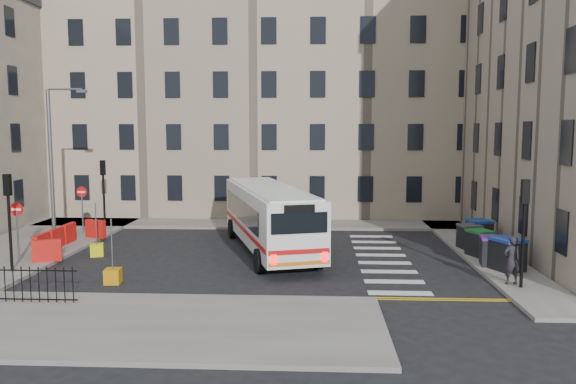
# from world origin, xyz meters

# --- Properties ---
(ground) EXTENTS (120.00, 120.00, 0.00)m
(ground) POSITION_xyz_m (0.00, 0.00, 0.00)
(ground) COLOR black
(ground) RESTS_ON ground
(pavement_north) EXTENTS (36.00, 3.20, 0.15)m
(pavement_north) POSITION_xyz_m (-6.00, 8.60, 0.07)
(pavement_north) COLOR slate
(pavement_north) RESTS_ON ground
(pavement_east) EXTENTS (2.40, 26.00, 0.15)m
(pavement_east) POSITION_xyz_m (9.00, 4.00, 0.07)
(pavement_east) COLOR slate
(pavement_east) RESTS_ON ground
(pavement_west) EXTENTS (6.00, 22.00, 0.15)m
(pavement_west) POSITION_xyz_m (-14.00, 1.00, 0.07)
(pavement_west) COLOR slate
(pavement_west) RESTS_ON ground
(pavement_sw) EXTENTS (20.00, 6.00, 0.15)m
(pavement_sw) POSITION_xyz_m (-7.00, -10.00, 0.07)
(pavement_sw) COLOR slate
(pavement_sw) RESTS_ON ground
(terrace_north) EXTENTS (38.30, 10.80, 17.20)m
(terrace_north) POSITION_xyz_m (-7.00, 15.50, 8.62)
(terrace_north) COLOR tan
(terrace_north) RESTS_ON ground
(traffic_light_east) EXTENTS (0.28, 0.22, 4.10)m
(traffic_light_east) POSITION_xyz_m (8.60, -5.50, 2.87)
(traffic_light_east) COLOR black
(traffic_light_east) RESTS_ON pavement_east
(traffic_light_nw) EXTENTS (0.28, 0.22, 4.10)m
(traffic_light_nw) POSITION_xyz_m (-12.00, 6.50, 2.87)
(traffic_light_nw) COLOR black
(traffic_light_nw) RESTS_ON pavement_west
(traffic_light_sw) EXTENTS (0.28, 0.22, 4.10)m
(traffic_light_sw) POSITION_xyz_m (-12.00, -4.00, 2.87)
(traffic_light_sw) COLOR black
(traffic_light_sw) RESTS_ON pavement_west
(streetlamp) EXTENTS (0.50, 0.22, 8.14)m
(streetlamp) POSITION_xyz_m (-13.00, 2.00, 4.34)
(streetlamp) COLOR #595B5E
(streetlamp) RESTS_ON pavement_west
(no_entry_north) EXTENTS (0.60, 0.08, 3.00)m
(no_entry_north) POSITION_xyz_m (-12.50, 4.50, 2.08)
(no_entry_north) COLOR #595B5E
(no_entry_north) RESTS_ON pavement_west
(no_entry_south) EXTENTS (0.60, 0.08, 3.00)m
(no_entry_south) POSITION_xyz_m (-12.50, -2.50, 2.08)
(no_entry_south) COLOR #595B5E
(no_entry_south) RESTS_ON pavement_west
(roadworks_barriers) EXTENTS (1.66, 6.26, 1.00)m
(roadworks_barriers) POSITION_xyz_m (-11.84, 0.50, 0.65)
(roadworks_barriers) COLOR red
(roadworks_barriers) RESTS_ON pavement_west
(bus) EXTENTS (5.90, 11.91, 3.17)m
(bus) POSITION_xyz_m (-1.51, 1.03, 1.83)
(bus) COLOR silver
(bus) RESTS_ON ground
(wheelie_bin_a) EXTENTS (1.50, 1.59, 1.38)m
(wheelie_bin_a) POSITION_xyz_m (8.95, -2.85, 0.84)
(wheelie_bin_a) COLOR black
(wheelie_bin_a) RESTS_ON pavement_east
(wheelie_bin_b) EXTENTS (1.19, 1.31, 1.28)m
(wheelie_bin_b) POSITION_xyz_m (8.58, -2.00, 0.80)
(wheelie_bin_b) COLOR black
(wheelie_bin_b) RESTS_ON pavement_east
(wheelie_bin_c) EXTENTS (1.31, 1.39, 1.22)m
(wheelie_bin_c) POSITION_xyz_m (8.59, -0.11, 0.77)
(wheelie_bin_c) COLOR black
(wheelie_bin_c) RESTS_ON pavement_east
(wheelie_bin_d) EXTENTS (1.17, 1.28, 1.21)m
(wheelie_bin_d) POSITION_xyz_m (8.53, 1.49, 0.76)
(wheelie_bin_d) COLOR black
(wheelie_bin_d) RESTS_ON pavement_east
(wheelie_bin_e) EXTENTS (1.25, 1.38, 1.34)m
(wheelie_bin_e) POSITION_xyz_m (9.22, 2.23, 0.82)
(wheelie_bin_e) COLOR black
(wheelie_bin_e) RESTS_ON pavement_east
(pedestrian) EXTENTS (0.76, 0.58, 1.88)m
(pedestrian) POSITION_xyz_m (8.37, -5.06, 1.09)
(pedestrian) COLOR black
(pedestrian) RESTS_ON pavement_east
(bollard_yellow) EXTENTS (0.76, 0.76, 0.60)m
(bollard_yellow) POSITION_xyz_m (-9.73, -0.47, 0.30)
(bollard_yellow) COLOR #CECD0B
(bollard_yellow) RESTS_ON ground
(bollard_chevron) EXTENTS (0.65, 0.65, 0.60)m
(bollard_chevron) POSITION_xyz_m (-7.21, -5.23, 0.30)
(bollard_chevron) COLOR #C17E0B
(bollard_chevron) RESTS_ON ground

